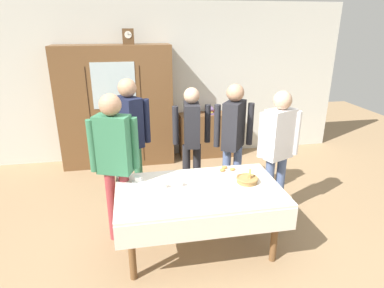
{
  "coord_description": "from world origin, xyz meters",
  "views": [
    {
      "loc": [
        -0.63,
        -3.17,
        2.36
      ],
      "look_at": [
        0.0,
        0.2,
        1.08
      ],
      "focal_mm": 30.64,
      "sensor_mm": 36.0,
      "label": 1
    }
  ],
  "objects_px": {
    "person_near_right_end": "(115,155)",
    "person_by_cabinet": "(130,131)",
    "bread_basket": "(247,179)",
    "person_beside_shelf": "(192,133)",
    "tea_cup_near_left": "(138,179)",
    "spoon_back_edge": "(236,191)",
    "spoon_far_left": "(161,177)",
    "dining_table": "(200,198)",
    "bookshelf_low": "(209,135)",
    "pastry_plate": "(227,170)",
    "person_behind_table_left": "(233,134)",
    "wall_cabinet": "(116,107)",
    "tea_cup_front_edge": "(180,184)",
    "mantel_clock": "(128,36)",
    "book_stack": "(209,111)",
    "tea_cup_mid_right": "(163,186)",
    "person_behind_table_right": "(278,143)"
  },
  "relations": [
    {
      "from": "person_by_cabinet",
      "to": "pastry_plate",
      "type": "bearing_deg",
      "value": -34.78
    },
    {
      "from": "dining_table",
      "to": "person_by_cabinet",
      "type": "relative_size",
      "value": 1.0
    },
    {
      "from": "tea_cup_front_edge",
      "to": "person_by_cabinet",
      "type": "bearing_deg",
      "value": 115.49
    },
    {
      "from": "tea_cup_mid_right",
      "to": "pastry_plate",
      "type": "bearing_deg",
      "value": 19.5
    },
    {
      "from": "tea_cup_near_left",
      "to": "pastry_plate",
      "type": "bearing_deg",
      "value": 4.14
    },
    {
      "from": "wall_cabinet",
      "to": "bookshelf_low",
      "type": "xyz_separation_m",
      "value": [
        1.63,
        0.05,
        -0.61
      ]
    },
    {
      "from": "tea_cup_near_left",
      "to": "tea_cup_front_edge",
      "type": "height_order",
      "value": "same"
    },
    {
      "from": "book_stack",
      "to": "tea_cup_near_left",
      "type": "distance_m",
      "value": 2.7
    },
    {
      "from": "dining_table",
      "to": "book_stack",
      "type": "height_order",
      "value": "book_stack"
    },
    {
      "from": "spoon_far_left",
      "to": "person_behind_table_right",
      "type": "xyz_separation_m",
      "value": [
        1.43,
        0.14,
        0.26
      ]
    },
    {
      "from": "dining_table",
      "to": "wall_cabinet",
      "type": "bearing_deg",
      "value": 109.16
    },
    {
      "from": "bread_basket",
      "to": "bookshelf_low",
      "type": "bearing_deg",
      "value": 85.82
    },
    {
      "from": "bookshelf_low",
      "to": "book_stack",
      "type": "relative_size",
      "value": 4.77
    },
    {
      "from": "mantel_clock",
      "to": "tea_cup_front_edge",
      "type": "relative_size",
      "value": 1.85
    },
    {
      "from": "bread_basket",
      "to": "pastry_plate",
      "type": "xyz_separation_m",
      "value": [
        -0.14,
        0.31,
        -0.02
      ]
    },
    {
      "from": "bread_basket",
      "to": "person_by_cabinet",
      "type": "relative_size",
      "value": 0.14
    },
    {
      "from": "bread_basket",
      "to": "person_beside_shelf",
      "type": "relative_size",
      "value": 0.15
    },
    {
      "from": "bread_basket",
      "to": "tea_cup_front_edge",
      "type": "bearing_deg",
      "value": 177.3
    },
    {
      "from": "spoon_far_left",
      "to": "book_stack",
      "type": "bearing_deg",
      "value": 64.44
    },
    {
      "from": "tea_cup_near_left",
      "to": "person_beside_shelf",
      "type": "distance_m",
      "value": 1.19
    },
    {
      "from": "person_near_right_end",
      "to": "person_behind_table_left",
      "type": "relative_size",
      "value": 1.03
    },
    {
      "from": "tea_cup_mid_right",
      "to": "person_by_cabinet",
      "type": "relative_size",
      "value": 0.08
    },
    {
      "from": "person_by_cabinet",
      "to": "mantel_clock",
      "type": "bearing_deg",
      "value": 87.9
    },
    {
      "from": "tea_cup_mid_right",
      "to": "bread_basket",
      "type": "relative_size",
      "value": 0.54
    },
    {
      "from": "person_near_right_end",
      "to": "person_behind_table_left",
      "type": "bearing_deg",
      "value": 19.76
    },
    {
      "from": "tea_cup_front_edge",
      "to": "person_by_cabinet",
      "type": "xyz_separation_m",
      "value": [
        -0.49,
        1.02,
        0.3
      ]
    },
    {
      "from": "mantel_clock",
      "to": "person_near_right_end",
      "type": "bearing_deg",
      "value": -95.71
    },
    {
      "from": "mantel_clock",
      "to": "person_by_cabinet",
      "type": "relative_size",
      "value": 0.14
    },
    {
      "from": "wall_cabinet",
      "to": "person_near_right_end",
      "type": "bearing_deg",
      "value": -88.68
    },
    {
      "from": "mantel_clock",
      "to": "person_beside_shelf",
      "type": "xyz_separation_m",
      "value": [
        0.76,
        -1.38,
        -1.2
      ]
    },
    {
      "from": "pastry_plate",
      "to": "spoon_far_left",
      "type": "distance_m",
      "value": 0.76
    },
    {
      "from": "tea_cup_near_left",
      "to": "tea_cup_front_edge",
      "type": "relative_size",
      "value": 1.0
    },
    {
      "from": "bread_basket",
      "to": "spoon_back_edge",
      "type": "relative_size",
      "value": 2.02
    },
    {
      "from": "mantel_clock",
      "to": "spoon_far_left",
      "type": "bearing_deg",
      "value": -83.17
    },
    {
      "from": "bookshelf_low",
      "to": "bread_basket",
      "type": "distance_m",
      "value": 2.59
    },
    {
      "from": "spoon_far_left",
      "to": "mantel_clock",
      "type": "bearing_deg",
      "value": 96.83
    },
    {
      "from": "dining_table",
      "to": "tea_cup_mid_right",
      "type": "xyz_separation_m",
      "value": [
        -0.37,
        0.11,
        0.12
      ]
    },
    {
      "from": "spoon_far_left",
      "to": "spoon_back_edge",
      "type": "xyz_separation_m",
      "value": [
        0.73,
        -0.45,
        0.0
      ]
    },
    {
      "from": "tea_cup_near_left",
      "to": "spoon_back_edge",
      "type": "bearing_deg",
      "value": -21.8
    },
    {
      "from": "mantel_clock",
      "to": "person_beside_shelf",
      "type": "height_order",
      "value": "mantel_clock"
    },
    {
      "from": "book_stack",
      "to": "person_beside_shelf",
      "type": "height_order",
      "value": "person_beside_shelf"
    },
    {
      "from": "pastry_plate",
      "to": "person_beside_shelf",
      "type": "height_order",
      "value": "person_beside_shelf"
    },
    {
      "from": "dining_table",
      "to": "pastry_plate",
      "type": "bearing_deg",
      "value": 43.62
    },
    {
      "from": "wall_cabinet",
      "to": "tea_cup_front_edge",
      "type": "distance_m",
      "value": 2.59
    },
    {
      "from": "person_behind_table_left",
      "to": "person_beside_shelf",
      "type": "bearing_deg",
      "value": 148.44
    },
    {
      "from": "pastry_plate",
      "to": "spoon_back_edge",
      "type": "height_order",
      "value": "pastry_plate"
    },
    {
      "from": "person_near_right_end",
      "to": "person_by_cabinet",
      "type": "relative_size",
      "value": 0.99
    },
    {
      "from": "tea_cup_near_left",
      "to": "spoon_back_edge",
      "type": "distance_m",
      "value": 1.07
    },
    {
      "from": "wall_cabinet",
      "to": "pastry_plate",
      "type": "height_order",
      "value": "wall_cabinet"
    },
    {
      "from": "dining_table",
      "to": "bookshelf_low",
      "type": "height_order",
      "value": "bookshelf_low"
    }
  ]
}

